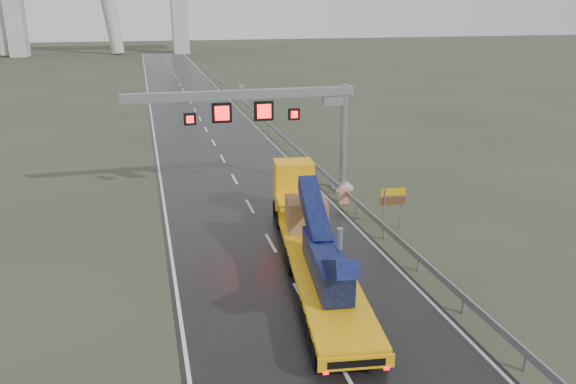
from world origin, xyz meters
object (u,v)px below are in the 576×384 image
object	(u,v)px
sign_gantry	(274,112)
heavy_haul_truck	(310,228)
striped_barrier	(344,195)
exit_sign_pair	(393,200)

from	to	relation	value
sign_gantry	heavy_haul_truck	size ratio (longest dim) A/B	0.86
heavy_haul_truck	striped_barrier	distance (m)	8.61
sign_gantry	heavy_haul_truck	world-z (taller)	sign_gantry
sign_gantry	heavy_haul_truck	xyz separation A→B (m)	(-0.59, -10.11, -4.05)
heavy_haul_truck	striped_barrier	world-z (taller)	heavy_haul_truck
sign_gantry	heavy_haul_truck	distance (m)	10.91
sign_gantry	striped_barrier	world-z (taller)	sign_gantry
exit_sign_pair	striped_barrier	bearing A→B (deg)	106.85
exit_sign_pair	striped_barrier	xyz separation A→B (m)	(-1.10, 4.87, -1.21)
sign_gantry	exit_sign_pair	distance (m)	9.97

